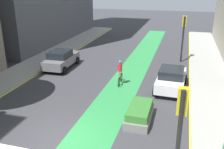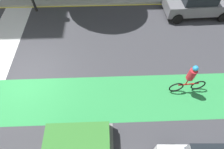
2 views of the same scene
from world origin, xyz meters
The scene contains 8 objects.
ground_plane centered at (0.00, 0.00, 0.00)m, with size 120.00×120.00×0.00m, color #38383D.
bike_lane_paint centered at (1.29, 0.00, 0.00)m, with size 2.40×60.00×0.01m, color #2D8C47.
traffic_signal_near_right centered at (5.37, -1.60, 2.77)m, with size 0.35×0.52×3.93m.
traffic_signal_far_right centered at (5.15, 14.74, 2.97)m, with size 0.35×0.52×4.23m.
car_white_right_far centered at (4.66, 7.64, 0.80)m, with size 2.15×4.27×1.57m.
car_grey_left_far centered at (-4.86, 9.84, 0.80)m, with size 2.14×4.26×1.57m.
cyclist_in_lane centered at (1.00, 7.58, 0.97)m, with size 0.32×1.73×1.86m.
median_planter centered at (3.29, 2.81, 0.40)m, with size 1.25×2.65×0.85m.
Camera 1 is at (5.20, -9.41, 7.14)m, focal length 40.98 mm.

